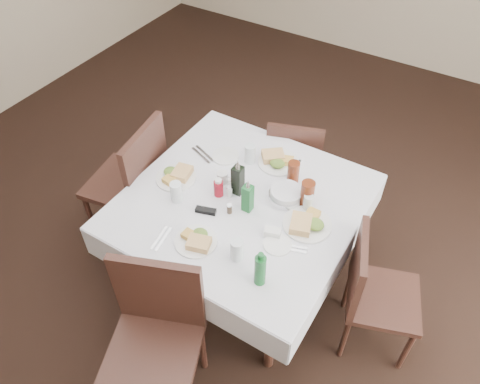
{
  "coord_description": "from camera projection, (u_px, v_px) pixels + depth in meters",
  "views": [
    {
      "loc": [
        1.14,
        -1.72,
        2.82
      ],
      "look_at": [
        0.1,
        0.0,
        0.8
      ],
      "focal_mm": 35.0,
      "sensor_mm": 36.0,
      "label": 1
    }
  ],
  "objects": [
    {
      "name": "water_e",
      "position": [
        308.0,
        203.0,
        2.76
      ],
      "size": [
        0.06,
        0.06,
        0.11
      ],
      "color": "silver",
      "rests_on": "dining_table"
    },
    {
      "name": "cutlery_e",
      "position": [
        291.0,
        248.0,
        2.59
      ],
      "size": [
        0.18,
        0.09,
        0.01
      ],
      "color": "silver",
      "rests_on": "dining_table"
    },
    {
      "name": "room_shell",
      "position": [
        222.0,
        50.0,
        2.24
      ],
      "size": [
        6.04,
        7.04,
        2.8
      ],
      "color": "#C6B298",
      "rests_on": "ground"
    },
    {
      "name": "oil_cruet_green",
      "position": [
        248.0,
        197.0,
        2.73
      ],
      "size": [
        0.06,
        0.06,
        0.24
      ],
      "color": "#145C25",
      "rests_on": "dining_table"
    },
    {
      "name": "chair_south",
      "position": [
        156.0,
        330.0,
        2.45
      ],
      "size": [
        0.61,
        0.61,
        1.0
      ],
      "color": "black",
      "rests_on": "ground"
    },
    {
      "name": "pepper_shaker",
      "position": [
        229.0,
        209.0,
        2.75
      ],
      "size": [
        0.03,
        0.03,
        0.07
      ],
      "color": "#433325",
      "rests_on": "dining_table"
    },
    {
      "name": "oil_cruet_dark",
      "position": [
        238.0,
        179.0,
        2.82
      ],
      "size": [
        0.06,
        0.06,
        0.26
      ],
      "color": "black",
      "rests_on": "dining_table"
    },
    {
      "name": "water_w",
      "position": [
        176.0,
        192.0,
        2.81
      ],
      "size": [
        0.07,
        0.07,
        0.13
      ],
      "color": "silver",
      "rests_on": "dining_table"
    },
    {
      "name": "cutlery_w",
      "position": [
        203.0,
        155.0,
        3.14
      ],
      "size": [
        0.21,
        0.12,
        0.01
      ],
      "color": "silver",
      "rests_on": "dining_table"
    },
    {
      "name": "meal_east",
      "position": [
        307.0,
        223.0,
        2.69
      ],
      "size": [
        0.29,
        0.29,
        0.06
      ],
      "color": "white",
      "rests_on": "dining_table"
    },
    {
      "name": "sugar_caddy",
      "position": [
        272.0,
        232.0,
        2.64
      ],
      "size": [
        0.11,
        0.08,
        0.05
      ],
      "color": "white",
      "rests_on": "dining_table"
    },
    {
      "name": "coffee_mug",
      "position": [
        223.0,
        178.0,
        2.93
      ],
      "size": [
        0.12,
        0.11,
        0.08
      ],
      "color": "white",
      "rests_on": "dining_table"
    },
    {
      "name": "water_n",
      "position": [
        250.0,
        154.0,
        3.06
      ],
      "size": [
        0.07,
        0.07,
        0.13
      ],
      "color": "silver",
      "rests_on": "dining_table"
    },
    {
      "name": "iced_tea_b",
      "position": [
        307.0,
        193.0,
        2.77
      ],
      "size": [
        0.08,
        0.08,
        0.17
      ],
      "color": "maroon",
      "rests_on": "dining_table"
    },
    {
      "name": "sunglasses",
      "position": [
        206.0,
        211.0,
        2.77
      ],
      "size": [
        0.13,
        0.08,
        0.03
      ],
      "color": "black",
      "rests_on": "dining_table"
    },
    {
      "name": "meal_west",
      "position": [
        176.0,
        175.0,
        2.97
      ],
      "size": [
        0.26,
        0.26,
        0.06
      ],
      "color": "white",
      "rests_on": "dining_table"
    },
    {
      "name": "ketchup_bottle",
      "position": [
        219.0,
        188.0,
        2.84
      ],
      "size": [
        0.06,
        0.06,
        0.13
      ],
      "color": "#A00E1D",
      "rests_on": "dining_table"
    },
    {
      "name": "iced_tea_a",
      "position": [
        293.0,
        172.0,
        2.91
      ],
      "size": [
        0.07,
        0.07,
        0.16
      ],
      "color": "maroon",
      "rests_on": "dining_table"
    },
    {
      "name": "water_s",
      "position": [
        237.0,
        250.0,
        2.5
      ],
      "size": [
        0.07,
        0.07,
        0.13
      ],
      "color": "silver",
      "rests_on": "dining_table"
    },
    {
      "name": "chair_east",
      "position": [
        371.0,
        288.0,
        2.71
      ],
      "size": [
        0.53,
        0.53,
        0.88
      ],
      "color": "black",
      "rests_on": "ground"
    },
    {
      "name": "cutlery_n",
      "position": [
        294.0,
        167.0,
        3.06
      ],
      "size": [
        0.05,
        0.16,
        0.01
      ],
      "color": "silver",
      "rests_on": "dining_table"
    },
    {
      "name": "dining_table",
      "position": [
        242.0,
        208.0,
        2.91
      ],
      "size": [
        1.38,
        1.38,
        0.76
      ],
      "color": "black",
      "rests_on": "ground"
    },
    {
      "name": "cutlery_s",
      "position": [
        161.0,
        239.0,
        2.63
      ],
      "size": [
        0.07,
        0.19,
        0.01
      ],
      "color": "silver",
      "rests_on": "dining_table"
    },
    {
      "name": "side_plate_a",
      "position": [
        225.0,
        156.0,
        3.13
      ],
      "size": [
        0.18,
        0.18,
        0.01
      ],
      "color": "white",
      "rests_on": "dining_table"
    },
    {
      "name": "meal_north",
      "position": [
        277.0,
        160.0,
        3.07
      ],
      "size": [
        0.27,
        0.27,
        0.06
      ],
      "color": "white",
      "rests_on": "dining_table"
    },
    {
      "name": "bread_basket",
      "position": [
        286.0,
        195.0,
        2.84
      ],
      "size": [
        0.22,
        0.22,
        0.07
      ],
      "color": "silver",
      "rests_on": "dining_table"
    },
    {
      "name": "chair_north",
      "position": [
        294.0,
        158.0,
        3.54
      ],
      "size": [
        0.51,
        0.51,
        0.85
      ],
      "color": "black",
      "rests_on": "ground"
    },
    {
      "name": "meal_south",
      "position": [
        197.0,
        240.0,
        2.6
      ],
      "size": [
        0.24,
        0.24,
        0.05
      ],
      "color": "white",
      "rests_on": "dining_table"
    },
    {
      "name": "salt_shaker",
      "position": [
        229.0,
        191.0,
        2.85
      ],
      "size": [
        0.04,
        0.04,
        0.08
      ],
      "color": "white",
      "rests_on": "dining_table"
    },
    {
      "name": "ground_plane",
      "position": [
        228.0,
        263.0,
        3.45
      ],
      "size": [
        7.0,
        7.0,
        0.0
      ],
      "primitive_type": "plane",
      "color": "black"
    },
    {
      "name": "chair_west",
      "position": [
        135.0,
        178.0,
        3.25
      ],
      "size": [
        0.55,
        0.55,
        1.02
      ],
      "color": "black",
      "rests_on": "ground"
    },
    {
      "name": "green_bottle",
      "position": [
        260.0,
        270.0,
        2.36
      ],
      "size": [
        0.06,
        0.06,
        0.23
      ],
      "color": "#145C25",
      "rests_on": "dining_table"
    },
    {
      "name": "side_plate_b",
      "position": [
        278.0,
        245.0,
        2.6
      ],
      "size": [
        0.16,
        0.16,
        0.01
      ],
      "color": "white",
      "rests_on": "dining_table"
    }
  ]
}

